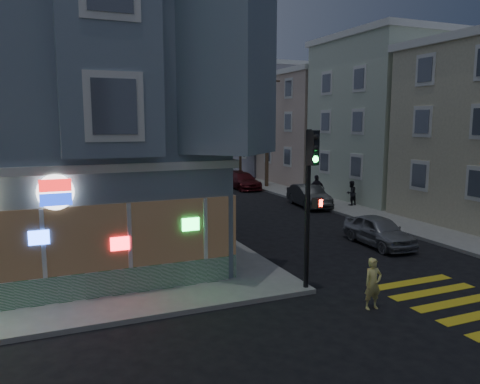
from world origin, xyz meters
TOP-DOWN VIEW (x-y plane):
  - ground at (0.00, 0.00)m, footprint 120.00×120.00m
  - sidewalk_ne at (23.00, 23.00)m, footprint 24.00×42.00m
  - corner_building at (-6.00, 10.98)m, footprint 14.60×14.60m
  - row_house_b at (19.50, 16.00)m, footprint 12.00×8.60m
  - row_house_c at (19.50, 25.00)m, footprint 12.00×8.60m
  - row_house_d at (19.50, 34.00)m, footprint 12.00×8.60m
  - utility_pole at (12.00, 24.00)m, footprint 2.20×0.30m
  - street_tree_near at (12.20, 30.00)m, footprint 3.00×3.00m
  - street_tree_far at (12.20, 38.00)m, footprint 3.00×3.00m
  - running_child at (3.85, 0.36)m, footprint 0.56×0.39m
  - pedestrian_a at (13.00, 13.98)m, footprint 0.87×0.76m
  - pedestrian_b at (11.34, 15.36)m, footprint 1.12×0.56m
  - parked_car_a at (8.60, 5.92)m, footprint 1.77×3.92m
  - parked_car_b at (10.70, 15.23)m, footprint 2.03×4.39m
  - parked_car_c at (9.99, 24.20)m, footprint 1.95×4.54m
  - parked_car_d at (10.62, 29.40)m, footprint 2.57×4.93m
  - traffic_signal at (2.82, 2.17)m, footprint 0.64×0.56m
  - fire_hydrant at (11.30, 14.11)m, footprint 0.44×0.25m

SIDE VIEW (x-z plane):
  - ground at x=0.00m, z-range 0.00..0.00m
  - sidewalk_ne at x=23.00m, z-range 0.00..0.15m
  - fire_hydrant at x=11.30m, z-range 0.17..0.93m
  - parked_car_c at x=9.99m, z-range 0.00..1.30m
  - parked_car_a at x=8.60m, z-range 0.00..1.31m
  - parked_car_d at x=10.62m, z-range 0.00..1.33m
  - parked_car_b at x=10.70m, z-range 0.00..1.39m
  - running_child at x=3.85m, z-range 0.00..1.50m
  - pedestrian_a at x=13.00m, z-range 0.15..1.69m
  - pedestrian_b at x=11.34m, z-range 0.15..1.98m
  - traffic_signal at x=2.82m, z-range 1.03..5.99m
  - street_tree_near at x=12.20m, z-range 1.29..6.59m
  - street_tree_far at x=12.20m, z-range 1.29..6.59m
  - row_house_c at x=19.50m, z-range 0.15..9.15m
  - utility_pole at x=12.00m, z-range 0.30..9.30m
  - row_house_b at x=19.50m, z-range 0.15..10.65m
  - row_house_d at x=19.50m, z-range 0.15..10.65m
  - corner_building at x=-6.00m, z-range 0.12..11.52m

